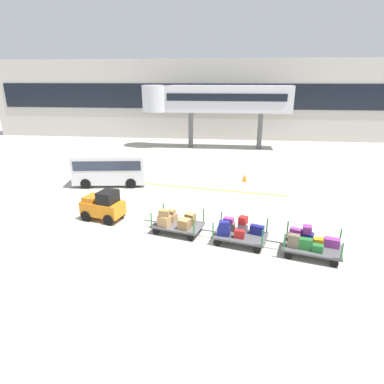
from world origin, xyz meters
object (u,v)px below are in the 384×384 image
Objects in this scene: baggage_cart_middle at (238,231)px; baggage_tug at (103,206)px; safety_cone_near at (245,178)px; shuttle_van at (110,167)px; baggage_cart_lead at (177,222)px; baggage_cart_tail at (309,243)px.

baggage_tug is at bearing 165.96° from baggage_cart_middle.
safety_cone_near is at bearing 44.89° from baggage_tug.
baggage_cart_lead is at bearing -50.27° from shuttle_van.
baggage_cart_tail is at bearing -14.20° from baggage_cart_middle.
baggage_cart_middle is 3.01m from baggage_cart_tail.
baggage_tug is 0.75× the size of baggage_cart_lead.
baggage_tug is at bearing 165.91° from baggage_cart_tail.
baggage_tug reaches higher than baggage_cart_lead.
baggage_cart_lead is at bearing -112.41° from safety_cone_near.
baggage_cart_middle is at bearing -14.04° from baggage_tug.
baggage_cart_middle is (6.84, -1.71, -0.22)m from baggage_tug.
shuttle_van is at bearing 144.39° from baggage_cart_tail.
safety_cone_near is (9.19, 1.73, -0.96)m from shuttle_van.
baggage_cart_middle reaches higher than safety_cone_near.
baggage_tug is 0.75× the size of baggage_cart_middle.
baggage_tug is at bearing -73.66° from shuttle_van.
baggage_tug is 4.20× the size of safety_cone_near.
shuttle_van reaches higher than baggage_cart_lead.
baggage_tug is at bearing -135.11° from safety_cone_near.
baggage_cart_tail is 5.61× the size of safety_cone_near.
baggage_cart_tail is 10.18m from safety_cone_near.
shuttle_van is at bearing 129.73° from baggage_cart_lead.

